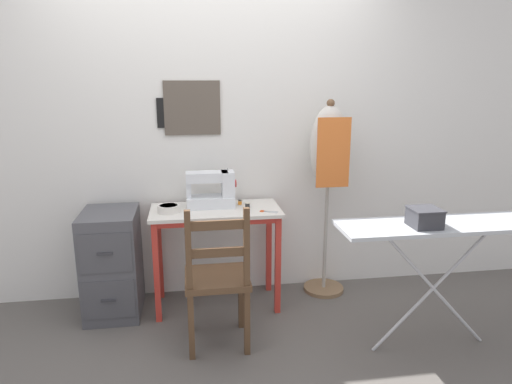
# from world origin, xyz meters

# --- Properties ---
(ground_plane) EXTENTS (14.00, 14.00, 0.00)m
(ground_plane) POSITION_xyz_m (0.00, 0.00, 0.00)
(ground_plane) COLOR #5B5651
(wall_back) EXTENTS (10.00, 0.07, 2.55)m
(wall_back) POSITION_xyz_m (-0.00, 0.52, 1.28)
(wall_back) COLOR silver
(wall_back) RESTS_ON ground_plane
(sewing_table) EXTENTS (0.93, 0.45, 0.76)m
(sewing_table) POSITION_xyz_m (0.00, 0.21, 0.63)
(sewing_table) COLOR silver
(sewing_table) RESTS_ON ground_plane
(sewing_machine) EXTENTS (0.36, 0.18, 0.28)m
(sewing_machine) POSITION_xyz_m (-0.01, 0.29, 0.88)
(sewing_machine) COLOR white
(sewing_machine) RESTS_ON sewing_table
(fabric_bowl) EXTENTS (0.16, 0.16, 0.05)m
(fabric_bowl) POSITION_xyz_m (-0.33, 0.19, 0.78)
(fabric_bowl) COLOR silver
(fabric_bowl) RESTS_ON sewing_table
(scissors) EXTENTS (0.13, 0.09, 0.01)m
(scissors) POSITION_xyz_m (0.35, 0.10, 0.76)
(scissors) COLOR silver
(scissors) RESTS_ON sewing_table
(thread_spool_near_machine) EXTENTS (0.04, 0.04, 0.03)m
(thread_spool_near_machine) POSITION_xyz_m (0.19, 0.31, 0.77)
(thread_spool_near_machine) COLOR orange
(thread_spool_near_machine) RESTS_ON sewing_table
(thread_spool_mid_table) EXTENTS (0.04, 0.04, 0.04)m
(thread_spool_mid_table) POSITION_xyz_m (0.23, 0.21, 0.78)
(thread_spool_mid_table) COLOR black
(thread_spool_mid_table) RESTS_ON sewing_table
(wooden_chair) EXTENTS (0.40, 0.38, 0.95)m
(wooden_chair) POSITION_xyz_m (-0.03, -0.32, 0.45)
(wooden_chair) COLOR #513823
(wooden_chair) RESTS_ON ground_plane
(filing_cabinet) EXTENTS (0.38, 0.50, 0.77)m
(filing_cabinet) POSITION_xyz_m (-0.75, 0.23, 0.38)
(filing_cabinet) COLOR #4C4C51
(filing_cabinet) RESTS_ON ground_plane
(dress_form) EXTENTS (0.32, 0.32, 1.53)m
(dress_form) POSITION_xyz_m (0.87, 0.33, 1.08)
(dress_form) COLOR #846647
(dress_form) RESTS_ON ground_plane
(ironing_board) EXTENTS (1.24, 0.36, 0.83)m
(ironing_board) POSITION_xyz_m (1.30, -0.53, 0.78)
(ironing_board) COLOR #ADB2B7
(ironing_board) RESTS_ON ground_plane
(storage_box) EXTENTS (0.17, 0.17, 0.11)m
(storage_box) POSITION_xyz_m (1.17, -0.58, 0.88)
(storage_box) COLOR #333338
(storage_box) RESTS_ON ironing_board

